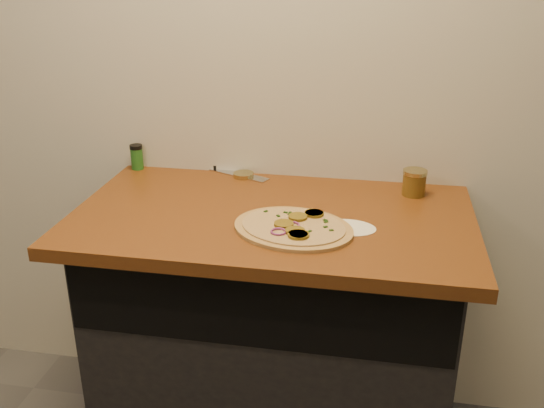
% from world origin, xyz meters
% --- Properties ---
extents(cabinet, '(1.10, 0.60, 0.86)m').
position_xyz_m(cabinet, '(0.00, 1.45, 0.43)').
color(cabinet, black).
rests_on(cabinet, ground).
extents(countertop, '(1.20, 0.70, 0.04)m').
position_xyz_m(countertop, '(0.00, 1.42, 0.88)').
color(countertop, brown).
rests_on(countertop, cabinet).
extents(pizza, '(0.42, 0.42, 0.02)m').
position_xyz_m(pizza, '(0.08, 1.31, 0.91)').
color(pizza, tan).
rests_on(pizza, countertop).
extents(chefs_knife, '(0.32, 0.17, 0.02)m').
position_xyz_m(chefs_knife, '(-0.25, 1.75, 0.91)').
color(chefs_knife, '#B7BAC1').
rests_on(chefs_knife, countertop).
extents(mason_jar_lid, '(0.08, 0.08, 0.02)m').
position_xyz_m(mason_jar_lid, '(-0.16, 1.71, 0.91)').
color(mason_jar_lid, tan).
rests_on(mason_jar_lid, countertop).
extents(salsa_jar, '(0.08, 0.08, 0.08)m').
position_xyz_m(salsa_jar, '(0.42, 1.64, 0.94)').
color(salsa_jar, maroon).
rests_on(salsa_jar, countertop).
extents(spice_shaker, '(0.04, 0.04, 0.09)m').
position_xyz_m(spice_shaker, '(-0.55, 1.72, 0.95)').
color(spice_shaker, '#215F1E').
rests_on(spice_shaker, countertop).
extents(flour_spill, '(0.17, 0.17, 0.00)m').
position_xyz_m(flour_spill, '(0.23, 1.35, 0.90)').
color(flour_spill, white).
rests_on(flour_spill, countertop).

